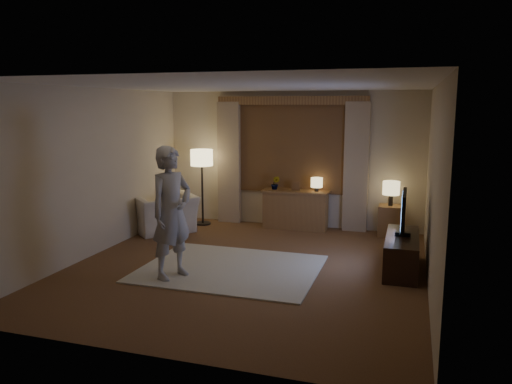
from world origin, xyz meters
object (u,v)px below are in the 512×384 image
at_px(sideboard, 295,210).
at_px(tv_stand, 402,253).
at_px(side_table, 390,221).
at_px(person, 172,213).
at_px(armchair, 165,214).

height_order(sideboard, tv_stand, sideboard).
distance_m(side_table, person, 4.22).
distance_m(side_table, tv_stand, 1.91).
bearing_deg(person, side_table, -16.98).
xyz_separation_m(side_table, person, (-2.72, -3.17, 0.63)).
bearing_deg(side_table, sideboard, 178.36).
distance_m(armchair, tv_stand, 4.37).
relative_size(sideboard, armchair, 1.13).
distance_m(armchair, side_table, 4.12).
bearing_deg(armchair, person, 71.98).
height_order(armchair, person, person).
bearing_deg(tv_stand, side_table, 97.59).
bearing_deg(tv_stand, person, -156.73).
distance_m(sideboard, armchair, 2.47).
xyz_separation_m(armchair, side_table, (4.01, 0.94, -0.07)).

